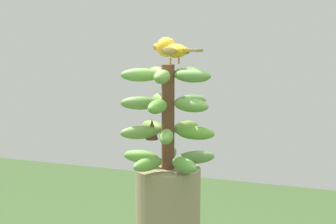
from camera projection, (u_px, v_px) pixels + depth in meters
banana_bunch at (168, 117)px, 1.51m from camera, size 0.29×0.29×0.31m
perched_bird at (171, 49)px, 1.52m from camera, size 0.18×0.12×0.08m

